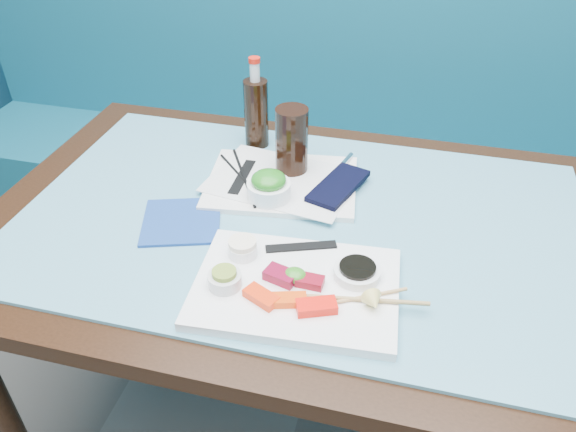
% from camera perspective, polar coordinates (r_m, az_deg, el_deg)
% --- Properties ---
extents(booth_bench, '(3.00, 0.56, 1.17)m').
position_cam_1_polar(booth_bench, '(2.13, 6.35, 4.52)').
color(booth_bench, '#10556A').
rests_on(booth_bench, ground).
extents(dining_table, '(1.40, 0.90, 0.75)m').
position_cam_1_polar(dining_table, '(1.28, 1.20, -3.53)').
color(dining_table, black).
rests_on(dining_table, ground).
extents(glass_top, '(1.22, 0.76, 0.01)m').
position_cam_1_polar(glass_top, '(1.23, 1.25, -0.41)').
color(glass_top, '#5799AF').
rests_on(glass_top, dining_table).
extents(sashimi_plate, '(0.39, 0.29, 0.02)m').
position_cam_1_polar(sashimi_plate, '(1.04, 0.81, -7.31)').
color(sashimi_plate, white).
rests_on(sashimi_plate, glass_top).
extents(salmon_left, '(0.07, 0.06, 0.02)m').
position_cam_1_polar(salmon_left, '(1.00, -2.73, -8.19)').
color(salmon_left, '#FF320A').
rests_on(salmon_left, sashimi_plate).
extents(salmon_mid, '(0.07, 0.05, 0.01)m').
position_cam_1_polar(salmon_mid, '(1.00, 0.13, -8.52)').
color(salmon_mid, '#F84709').
rests_on(salmon_mid, sashimi_plate).
extents(salmon_right, '(0.08, 0.06, 0.02)m').
position_cam_1_polar(salmon_right, '(0.99, 2.91, -9.17)').
color(salmon_right, '#FF160A').
rests_on(salmon_right, sashimi_plate).
extents(tuna_left, '(0.07, 0.05, 0.02)m').
position_cam_1_polar(tuna_left, '(1.04, -0.73, -6.07)').
color(tuna_left, maroon).
rests_on(tuna_left, sashimi_plate).
extents(tuna_right, '(0.05, 0.03, 0.02)m').
position_cam_1_polar(tuna_right, '(1.03, 2.24, -6.64)').
color(tuna_right, maroon).
rests_on(tuna_right, sashimi_plate).
extents(seaweed_garnish, '(0.06, 0.05, 0.02)m').
position_cam_1_polar(seaweed_garnish, '(1.04, 0.68, -6.03)').
color(seaweed_garnish, '#31841E').
rests_on(seaweed_garnish, sashimi_plate).
extents(ramekin_wasabi, '(0.07, 0.07, 0.03)m').
position_cam_1_polar(ramekin_wasabi, '(1.03, -6.44, -6.47)').
color(ramekin_wasabi, silver).
rests_on(ramekin_wasabi, sashimi_plate).
extents(wasabi_fill, '(0.05, 0.05, 0.01)m').
position_cam_1_polar(wasabi_fill, '(1.02, -6.50, -5.74)').
color(wasabi_fill, olive).
rests_on(wasabi_fill, ramekin_wasabi).
extents(ramekin_ginger, '(0.07, 0.07, 0.02)m').
position_cam_1_polar(ramekin_ginger, '(1.10, -4.62, -3.47)').
color(ramekin_ginger, white).
rests_on(ramekin_ginger, sashimi_plate).
extents(ginger_fill, '(0.06, 0.06, 0.01)m').
position_cam_1_polar(ginger_fill, '(1.08, -4.66, -2.76)').
color(ginger_fill, white).
rests_on(ginger_fill, ramekin_ginger).
extents(soy_dish, '(0.11, 0.11, 0.02)m').
position_cam_1_polar(soy_dish, '(1.06, 7.04, -5.69)').
color(soy_dish, white).
rests_on(soy_dish, sashimi_plate).
extents(soy_fill, '(0.08, 0.08, 0.01)m').
position_cam_1_polar(soy_fill, '(1.05, 7.08, -5.20)').
color(soy_fill, black).
rests_on(soy_fill, soy_dish).
extents(lemon_wedge, '(0.05, 0.04, 0.04)m').
position_cam_1_polar(lemon_wedge, '(0.99, 8.69, -8.63)').
color(lemon_wedge, '#F3E073').
rests_on(lemon_wedge, sashimi_plate).
extents(chopstick_sleeve, '(0.14, 0.07, 0.00)m').
position_cam_1_polar(chopstick_sleeve, '(1.12, 1.34, -3.13)').
color(chopstick_sleeve, black).
rests_on(chopstick_sleeve, sashimi_plate).
extents(wooden_chopstick_a, '(0.18, 0.10, 0.01)m').
position_cam_1_polar(wooden_chopstick_a, '(1.01, 6.74, -8.35)').
color(wooden_chopstick_a, tan).
rests_on(wooden_chopstick_a, sashimi_plate).
extents(wooden_chopstick_b, '(0.24, 0.05, 0.01)m').
position_cam_1_polar(wooden_chopstick_b, '(1.01, 7.31, -8.41)').
color(wooden_chopstick_b, '#9F7E4B').
rests_on(wooden_chopstick_b, sashimi_plate).
extents(serving_tray, '(0.38, 0.30, 0.01)m').
position_cam_1_polar(serving_tray, '(1.33, -0.63, 3.37)').
color(serving_tray, white).
rests_on(serving_tray, glass_top).
extents(paper_placemat, '(0.36, 0.28, 0.00)m').
position_cam_1_polar(paper_placemat, '(1.33, -0.63, 3.64)').
color(paper_placemat, silver).
rests_on(paper_placemat, serving_tray).
extents(seaweed_bowl, '(0.13, 0.13, 0.04)m').
position_cam_1_polar(seaweed_bowl, '(1.26, -1.96, 2.63)').
color(seaweed_bowl, white).
rests_on(seaweed_bowl, serving_tray).
extents(seaweed_salad, '(0.10, 0.10, 0.04)m').
position_cam_1_polar(seaweed_salad, '(1.24, -1.98, 3.68)').
color(seaweed_salad, '#22771B').
rests_on(seaweed_salad, seaweed_bowl).
extents(cola_glass, '(0.10, 0.10, 0.16)m').
position_cam_1_polar(cola_glass, '(1.33, 0.38, 7.70)').
color(cola_glass, black).
rests_on(cola_glass, serving_tray).
extents(navy_pouch, '(0.13, 0.19, 0.01)m').
position_cam_1_polar(navy_pouch, '(1.30, 5.13, 3.05)').
color(navy_pouch, black).
rests_on(navy_pouch, serving_tray).
extents(fork, '(0.04, 0.10, 0.01)m').
position_cam_1_polar(fork, '(1.39, 5.66, 5.35)').
color(fork, white).
rests_on(fork, serving_tray).
extents(black_chopstick_a, '(0.16, 0.17, 0.01)m').
position_cam_1_polar(black_chopstick_a, '(1.34, -4.84, 4.04)').
color(black_chopstick_a, black).
rests_on(black_chopstick_a, serving_tray).
extents(black_chopstick_b, '(0.13, 0.23, 0.01)m').
position_cam_1_polar(black_chopstick_b, '(1.34, -4.52, 4.01)').
color(black_chopstick_b, black).
rests_on(black_chopstick_b, serving_tray).
extents(tray_sleeve, '(0.03, 0.15, 0.00)m').
position_cam_1_polar(tray_sleeve, '(1.34, -4.68, 3.99)').
color(tray_sleeve, black).
rests_on(tray_sleeve, serving_tray).
extents(cola_bottle_body, '(0.07, 0.07, 0.18)m').
position_cam_1_polar(cola_bottle_body, '(1.47, -3.24, 10.34)').
color(cola_bottle_body, black).
rests_on(cola_bottle_body, glass_top).
extents(cola_bottle_neck, '(0.03, 0.03, 0.05)m').
position_cam_1_polar(cola_bottle_neck, '(1.42, -3.40, 14.41)').
color(cola_bottle_neck, silver).
rests_on(cola_bottle_neck, cola_bottle_body).
extents(cola_bottle_cap, '(0.03, 0.03, 0.01)m').
position_cam_1_polar(cola_bottle_cap, '(1.41, -3.44, 15.54)').
color(cola_bottle_cap, red).
rests_on(cola_bottle_cap, cola_bottle_neck).
extents(blue_napkin, '(0.21, 0.21, 0.01)m').
position_cam_1_polar(blue_napkin, '(1.23, -10.77, -0.52)').
color(blue_napkin, navy).
rests_on(blue_napkin, glass_top).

